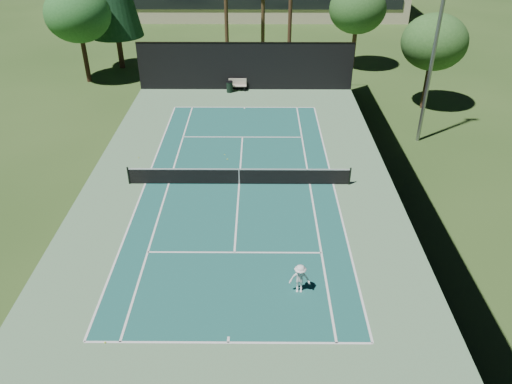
% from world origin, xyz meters
% --- Properties ---
extents(ground, '(160.00, 160.00, 0.00)m').
position_xyz_m(ground, '(0.00, 0.00, 0.00)').
color(ground, '#2E4B1C').
rests_on(ground, ground).
extents(apron_slab, '(18.00, 32.00, 0.01)m').
position_xyz_m(apron_slab, '(0.00, 0.00, 0.01)').
color(apron_slab, '#608A61').
rests_on(apron_slab, ground).
extents(court_surface, '(10.97, 23.77, 0.01)m').
position_xyz_m(court_surface, '(0.00, 0.00, 0.01)').
color(court_surface, '#1C5B54').
rests_on(court_surface, ground).
extents(court_lines, '(11.07, 23.87, 0.01)m').
position_xyz_m(court_lines, '(0.00, 0.00, 0.02)').
color(court_lines, white).
rests_on(court_lines, ground).
extents(tennis_net, '(12.90, 0.10, 1.10)m').
position_xyz_m(tennis_net, '(0.00, 0.00, 0.56)').
color(tennis_net, black).
rests_on(tennis_net, ground).
extents(fence, '(18.04, 32.05, 4.03)m').
position_xyz_m(fence, '(0.00, 0.06, 2.01)').
color(fence, black).
rests_on(fence, ground).
extents(player, '(0.93, 0.56, 1.40)m').
position_xyz_m(player, '(2.89, -9.03, 0.70)').
color(player, white).
rests_on(player, ground).
extents(tennis_ball_a, '(0.08, 0.08, 0.08)m').
position_xyz_m(tennis_ball_a, '(-4.67, -11.92, 0.04)').
color(tennis_ball_a, '#CDE233').
rests_on(tennis_ball_a, ground).
extents(tennis_ball_b, '(0.08, 0.08, 0.08)m').
position_xyz_m(tennis_ball_b, '(-0.86, 3.05, 0.04)').
color(tennis_ball_b, '#C8E935').
rests_on(tennis_ball_b, ground).
extents(tennis_ball_c, '(0.07, 0.07, 0.07)m').
position_xyz_m(tennis_ball_c, '(-1.07, 3.69, 0.03)').
color(tennis_ball_c, '#BDDB31').
rests_on(tennis_ball_c, ground).
extents(tennis_ball_d, '(0.06, 0.06, 0.06)m').
position_xyz_m(tennis_ball_d, '(-6.55, 3.23, 0.03)').
color(tennis_ball_d, '#C1CE2E').
rests_on(tennis_ball_d, ground).
extents(park_bench, '(1.50, 0.45, 1.02)m').
position_xyz_m(park_bench, '(-0.69, 15.75, 0.55)').
color(park_bench, '#BFB29E').
rests_on(park_bench, ground).
extents(trash_bin, '(0.56, 0.56, 0.95)m').
position_xyz_m(trash_bin, '(-1.34, 15.32, 0.48)').
color(trash_bin, black).
rests_on(trash_bin, ground).
extents(decid_tree_a, '(5.12, 5.12, 7.62)m').
position_xyz_m(decid_tree_a, '(10.00, 22.00, 5.42)').
color(decid_tree_a, '#4D3321').
rests_on(decid_tree_a, ground).
extents(decid_tree_b, '(4.80, 4.80, 7.14)m').
position_xyz_m(decid_tree_b, '(14.00, 12.00, 5.08)').
color(decid_tree_b, '#422C1C').
rests_on(decid_tree_b, ground).
extents(decid_tree_c, '(5.44, 5.44, 8.09)m').
position_xyz_m(decid_tree_c, '(-14.00, 18.00, 5.76)').
color(decid_tree_c, '#40281B').
rests_on(decid_tree_c, ground).
extents(light_pole, '(0.90, 0.25, 12.22)m').
position_xyz_m(light_pole, '(12.00, 6.00, 6.46)').
color(light_pole, gray).
rests_on(light_pole, ground).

